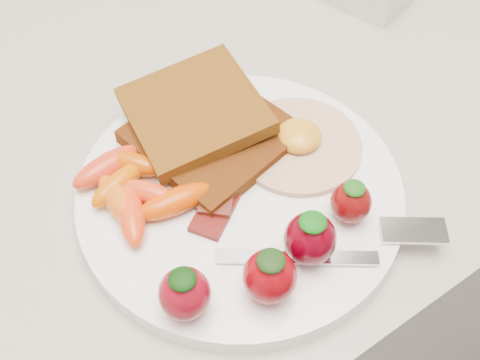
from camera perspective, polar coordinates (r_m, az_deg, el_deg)
counter at (r=0.96m, az=-3.90°, el=-11.36°), size 2.00×0.60×0.90m
plate at (r=0.50m, az=0.00°, el=-1.32°), size 0.27×0.27×0.02m
toast_lower at (r=0.52m, az=-2.62°, el=4.24°), size 0.14×0.14×0.01m
toast_upper at (r=0.52m, az=-4.35°, el=6.63°), size 0.12×0.12×0.03m
fried_egg at (r=0.52m, az=5.55°, el=3.57°), size 0.14×0.14×0.02m
bacon_strips at (r=0.50m, az=-0.91°, el=0.62°), size 0.12×0.10×0.01m
baby_carrots at (r=0.49m, az=-10.09°, el=-0.94°), size 0.10×0.10×0.02m
strawberries at (r=0.43m, az=3.40°, el=-7.17°), size 0.18×0.06×0.05m
fork at (r=0.47m, az=10.49°, el=-6.07°), size 0.17×0.10×0.00m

